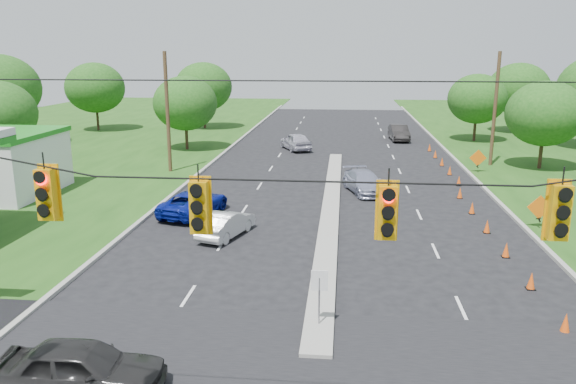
# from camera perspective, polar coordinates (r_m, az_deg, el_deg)

# --- Properties ---
(curb_left) EXTENTS (0.25, 110.00, 0.16)m
(curb_left) POSITION_cam_1_polar(r_m,az_deg,el_deg) (43.28, -8.81, 1.97)
(curb_left) COLOR gray
(curb_left) RESTS_ON ground
(curb_right) EXTENTS (0.25, 110.00, 0.16)m
(curb_right) POSITION_cam_1_polar(r_m,az_deg,el_deg) (42.96, 18.29, 1.33)
(curb_right) COLOR gray
(curb_right) RESTS_ON ground
(median) EXTENTS (1.00, 34.00, 0.18)m
(median) POSITION_cam_1_polar(r_m,az_deg,el_deg) (33.18, 4.36, -1.59)
(median) COLOR gray
(median) RESTS_ON ground
(median_sign) EXTENTS (0.55, 0.06, 2.05)m
(median_sign) POSITION_cam_1_polar(r_m,az_deg,el_deg) (18.53, 3.20, -9.65)
(median_sign) COLOR gray
(median_sign) RESTS_ON ground
(signal_span) EXTENTS (25.60, 0.32, 9.00)m
(signal_span) POSITION_cam_1_polar(r_m,az_deg,el_deg) (10.73, 1.45, -7.40)
(signal_span) COLOR #422D1C
(signal_span) RESTS_ON ground
(utility_pole_far_left) EXTENTS (0.28, 0.28, 9.00)m
(utility_pole_far_left) POSITION_cam_1_polar(r_m,az_deg,el_deg) (43.25, -12.14, 7.86)
(utility_pole_far_left) COLOR #422D1C
(utility_pole_far_left) RESTS_ON ground
(utility_pole_far_right) EXTENTS (0.28, 0.28, 9.00)m
(utility_pole_far_right) POSITION_cam_1_polar(r_m,az_deg,el_deg) (47.66, 20.28, 7.85)
(utility_pole_far_right) COLOR #422D1C
(utility_pole_far_right) RESTS_ON ground
(cone_1) EXTENTS (0.32, 0.32, 0.70)m
(cone_1) POSITION_cam_1_polar(r_m,az_deg,el_deg) (20.77, 26.37, -11.83)
(cone_1) COLOR #EB5211
(cone_1) RESTS_ON ground
(cone_2) EXTENTS (0.32, 0.32, 0.70)m
(cone_2) POSITION_cam_1_polar(r_m,az_deg,el_deg) (23.78, 23.48, -8.26)
(cone_2) COLOR #EB5211
(cone_2) RESTS_ON ground
(cone_3) EXTENTS (0.32, 0.32, 0.70)m
(cone_3) POSITION_cam_1_polar(r_m,az_deg,el_deg) (26.92, 21.29, -5.49)
(cone_3) COLOR #EB5211
(cone_3) RESTS_ON ground
(cone_4) EXTENTS (0.32, 0.32, 0.70)m
(cone_4) POSITION_cam_1_polar(r_m,az_deg,el_deg) (30.14, 19.57, -3.30)
(cone_4) COLOR #EB5211
(cone_4) RESTS_ON ground
(cone_5) EXTENTS (0.32, 0.32, 0.70)m
(cone_5) POSITION_cam_1_polar(r_m,az_deg,el_deg) (33.41, 18.20, -1.53)
(cone_5) COLOR #EB5211
(cone_5) RESTS_ON ground
(cone_6) EXTENTS (0.32, 0.32, 0.70)m
(cone_6) POSITION_cam_1_polar(r_m,az_deg,el_deg) (36.72, 17.07, -0.08)
(cone_6) COLOR #EB5211
(cone_6) RESTS_ON ground
(cone_7) EXTENTS (0.32, 0.32, 0.70)m
(cone_7) POSITION_cam_1_polar(r_m,az_deg,el_deg) (40.18, 16.97, 1.10)
(cone_7) COLOR #EB5211
(cone_7) RESTS_ON ground
(cone_8) EXTENTS (0.32, 0.32, 0.70)m
(cone_8) POSITION_cam_1_polar(r_m,az_deg,el_deg) (43.55, 16.12, 2.12)
(cone_8) COLOR #EB5211
(cone_8) RESTS_ON ground
(cone_9) EXTENTS (0.32, 0.32, 0.70)m
(cone_9) POSITION_cam_1_polar(r_m,az_deg,el_deg) (46.93, 15.38, 3.00)
(cone_9) COLOR #EB5211
(cone_9) RESTS_ON ground
(cone_10) EXTENTS (0.32, 0.32, 0.70)m
(cone_10) POSITION_cam_1_polar(r_m,az_deg,el_deg) (50.33, 14.74, 3.76)
(cone_10) COLOR #EB5211
(cone_10) RESTS_ON ground
(cone_11) EXTENTS (0.32, 0.32, 0.70)m
(cone_11) POSITION_cam_1_polar(r_m,az_deg,el_deg) (53.74, 14.19, 4.42)
(cone_11) COLOR #EB5211
(cone_11) RESTS_ON ground
(work_sign_1) EXTENTS (1.27, 0.58, 1.37)m
(work_sign_1) POSITION_cam_1_polar(r_m,az_deg,el_deg) (31.65, 24.20, -1.53)
(work_sign_1) COLOR black
(work_sign_1) RESTS_ON ground
(work_sign_2) EXTENTS (1.27, 0.58, 1.37)m
(work_sign_2) POSITION_cam_1_polar(r_m,az_deg,el_deg) (44.82, 18.73, 3.23)
(work_sign_2) COLOR black
(work_sign_2) RESTS_ON ground
(tree_4) EXTENTS (6.72, 6.72, 7.84)m
(tree_4) POSITION_cam_1_polar(r_m,az_deg,el_deg) (69.30, -19.01, 9.99)
(tree_4) COLOR black
(tree_4) RESTS_ON ground
(tree_5) EXTENTS (5.88, 5.88, 6.86)m
(tree_5) POSITION_cam_1_polar(r_m,az_deg,el_deg) (53.23, -10.41, 8.85)
(tree_5) COLOR black
(tree_5) RESTS_ON ground
(tree_6) EXTENTS (6.72, 6.72, 7.84)m
(tree_6) POSITION_cam_1_polar(r_m,az_deg,el_deg) (68.15, -8.57, 10.52)
(tree_6) COLOR black
(tree_6) RESTS_ON ground
(tree_9) EXTENTS (5.88, 5.88, 6.86)m
(tree_9) POSITION_cam_1_polar(r_m,az_deg,el_deg) (47.72, 24.66, 7.25)
(tree_9) COLOR black
(tree_9) RESTS_ON ground
(tree_11) EXTENTS (6.72, 6.72, 7.84)m
(tree_11) POSITION_cam_1_polar(r_m,az_deg,el_deg) (68.84, 22.37, 9.68)
(tree_11) COLOR black
(tree_11) RESTS_ON ground
(tree_12) EXTENTS (5.88, 5.88, 6.86)m
(tree_12) POSITION_cam_1_polar(r_m,az_deg,el_deg) (60.62, 18.66, 8.96)
(tree_12) COLOR black
(tree_12) RESTS_ON ground
(black_sedan) EXTENTS (4.52, 1.99, 1.52)m
(black_sedan) POSITION_cam_1_polar(r_m,az_deg,el_deg) (16.48, -20.26, -16.51)
(black_sedan) COLOR #262525
(black_sedan) RESTS_ON ground
(white_sedan) EXTENTS (2.44, 4.11, 1.28)m
(white_sedan) POSITION_cam_1_polar(r_m,az_deg,el_deg) (27.99, -6.29, -3.24)
(white_sedan) COLOR silver
(white_sedan) RESTS_ON ground
(blue_pickup) EXTENTS (3.52, 5.37, 1.37)m
(blue_pickup) POSITION_cam_1_polar(r_m,az_deg,el_deg) (31.89, -9.54, -1.11)
(blue_pickup) COLOR navy
(blue_pickup) RESTS_ON ground
(silver_car_far) EXTENTS (3.21, 5.13, 1.39)m
(silver_car_far) POSITION_cam_1_polar(r_m,az_deg,el_deg) (36.87, 7.76, 1.02)
(silver_car_far) COLOR #8488A2
(silver_car_far) RESTS_ON ground
(silver_car_oncoming) EXTENTS (3.66, 5.10, 1.61)m
(silver_car_oncoming) POSITION_cam_1_polar(r_m,az_deg,el_deg) (52.76, 0.79, 5.17)
(silver_car_oncoming) COLOR #ADAABA
(silver_car_oncoming) RESTS_ON ground
(dark_car_receding) EXTENTS (2.00, 4.98, 1.61)m
(dark_car_receding) POSITION_cam_1_polar(r_m,az_deg,el_deg) (59.66, 11.20, 5.93)
(dark_car_receding) COLOR black
(dark_car_receding) RESTS_ON ground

